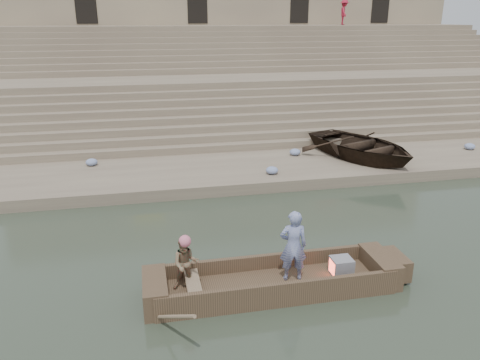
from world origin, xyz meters
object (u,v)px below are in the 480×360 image
object	(u,v)px
pedestrian	(344,12)
beached_rowboat	(361,146)
television	(341,266)
main_rowboat	(273,286)
rowing_man	(186,264)
standing_man	(293,246)

from	to	relation	value
pedestrian	beached_rowboat	bearing A→B (deg)	177.20
television	pedestrian	world-z (taller)	pedestrian
television	beached_rowboat	bearing A→B (deg)	61.72
main_rowboat	beached_rowboat	world-z (taller)	beached_rowboat
rowing_man	beached_rowboat	xyz separation A→B (m)	(7.72, 7.76, 0.09)
rowing_man	pedestrian	bearing A→B (deg)	65.11
rowing_man	standing_man	bearing A→B (deg)	2.34
television	standing_man	bearing A→B (deg)	178.47
beached_rowboat	pedestrian	distance (m)	16.25
television	pedestrian	xyz separation A→B (m)	(9.50, 22.42, 5.58)
rowing_man	beached_rowboat	distance (m)	10.95
beached_rowboat	standing_man	bearing A→B (deg)	-145.75
standing_man	television	size ratio (longest dim) A/B	3.56
standing_man	pedestrian	distance (m)	25.28
standing_man	beached_rowboat	bearing A→B (deg)	-115.41
television	pedestrian	bearing A→B (deg)	67.03
standing_man	rowing_man	distance (m)	2.34
rowing_man	television	size ratio (longest dim) A/B	2.56
main_rowboat	television	distance (m)	1.62
television	main_rowboat	bearing A→B (deg)	-180.00
main_rowboat	rowing_man	size ratio (longest dim) A/B	4.25
rowing_man	television	distance (m)	3.49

